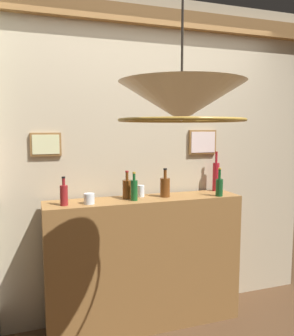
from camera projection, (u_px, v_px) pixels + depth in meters
panelled_rear_partition at (136, 152)px, 2.88m from camera, size 3.36×0.15×2.70m
bar_shelf_unit at (145, 263)px, 2.76m from camera, size 1.58×0.33×1.07m
liquor_bottle_tequila at (127, 189)px, 2.68m from camera, size 0.07×0.07×0.22m
liquor_bottle_vermouth at (165, 187)px, 2.74m from camera, size 0.08×0.08×0.24m
liquor_bottle_rye at (134, 189)px, 2.61m from camera, size 0.05×0.05×0.22m
liquor_bottle_rum at (64, 194)px, 2.44m from camera, size 0.06×0.06×0.21m
liquor_bottle_vodka at (219, 186)px, 2.77m from camera, size 0.06×0.06×0.24m
liquor_bottle_amaro at (216, 176)px, 3.01m from camera, size 0.06×0.06×0.35m
glass_tumbler_rocks at (89, 199)px, 2.49m from camera, size 0.08×0.08×0.08m
glass_tumbler_highball at (141, 191)px, 2.75m from camera, size 0.06×0.06×0.09m
pendant_lamp at (182, 103)px, 1.69m from camera, size 0.64×0.64×0.61m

